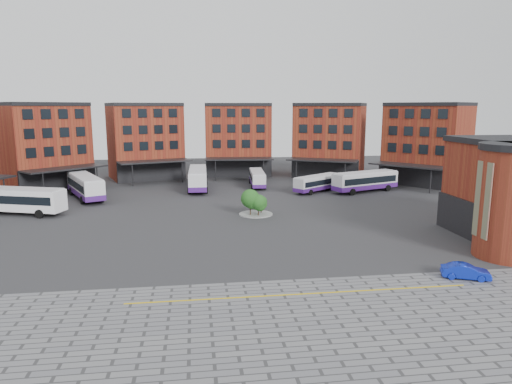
{
  "coord_description": "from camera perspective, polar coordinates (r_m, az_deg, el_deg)",
  "views": [
    {
      "loc": [
        -5.74,
        -45.4,
        13.82
      ],
      "look_at": [
        1.31,
        6.67,
        4.0
      ],
      "focal_mm": 32.0,
      "sensor_mm": 36.0,
      "label": 1
    }
  ],
  "objects": [
    {
      "name": "bus_f",
      "position": [
        77.2,
        13.51,
        1.35
      ],
      "size": [
        12.12,
        6.83,
        3.36
      ],
      "rotation": [
        0.0,
        0.0,
        -1.2
      ],
      "color": "silver",
      "rests_on": "ground"
    },
    {
      "name": "bus_e",
      "position": [
        75.87,
        7.74,
        1.14
      ],
      "size": [
        9.27,
        7.52,
        2.76
      ],
      "rotation": [
        0.0,
        0.0,
        -0.95
      ],
      "color": "silver",
      "rests_on": "ground"
    },
    {
      "name": "bus_c",
      "position": [
        77.95,
        -7.28,
        1.73
      ],
      "size": [
        3.39,
        12.7,
        3.56
      ],
      "rotation": [
        0.0,
        0.0,
        -0.02
      ],
      "color": "silver",
      "rests_on": "ground"
    },
    {
      "name": "yellow_line",
      "position": [
        35.16,
        5.79,
        -12.56
      ],
      "size": [
        26.0,
        0.15,
        0.02
      ],
      "primitive_type": "cube",
      "color": "gold",
      "rests_on": "paving_zone"
    },
    {
      "name": "main_building",
      "position": [
        83.91,
        -7.06,
        6.0
      ],
      "size": [
        94.14,
        42.48,
        14.6
      ],
      "color": "maroon",
      "rests_on": "ground"
    },
    {
      "name": "ground",
      "position": [
        47.8,
        -0.48,
        -6.22
      ],
      "size": [
        160.0,
        160.0,
        0.0
      ],
      "primitive_type": "plane",
      "color": "#28282B",
      "rests_on": "ground"
    },
    {
      "name": "bus_b",
      "position": [
        74.27,
        -20.55,
        0.7
      ],
      "size": [
        7.94,
        12.72,
        3.57
      ],
      "rotation": [
        0.0,
        0.0,
        0.43
      ],
      "color": "silver",
      "rests_on": "ground"
    },
    {
      "name": "bus_a",
      "position": [
        66.77,
        -27.61,
        -0.77
      ],
      "size": [
        12.57,
        6.56,
        3.48
      ],
      "rotation": [
        0.0,
        0.0,
        1.25
      ],
      "color": "white",
      "rests_on": "ground"
    },
    {
      "name": "bus_d",
      "position": [
        80.39,
        0.16,
        1.77
      ],
      "size": [
        2.92,
        9.95,
        2.77
      ],
      "rotation": [
        0.0,
        0.0,
        -0.06
      ],
      "color": "silver",
      "rests_on": "ground"
    },
    {
      "name": "paving_zone",
      "position": [
        28.25,
        9.76,
        -18.84
      ],
      "size": [
        50.0,
        22.0,
        0.02
      ],
      "primitive_type": "cube",
      "color": "slate",
      "rests_on": "ground"
    },
    {
      "name": "tree_island",
      "position": [
        58.59,
        -0.12,
        -1.26
      ],
      "size": [
        4.4,
        4.4,
        3.48
      ],
      "color": "gray",
      "rests_on": "ground"
    },
    {
      "name": "blue_car",
      "position": [
        41.43,
        24.73,
        -9.0
      ],
      "size": [
        3.99,
        2.63,
        1.24
      ],
      "primitive_type": "imported",
      "rotation": [
        0.0,
        0.0,
        1.19
      ],
      "color": "#0D22AF",
      "rests_on": "ground"
    }
  ]
}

